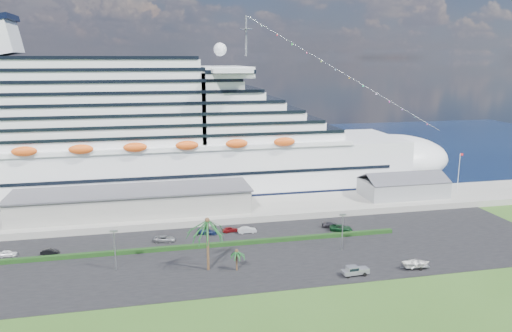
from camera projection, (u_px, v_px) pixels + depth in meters
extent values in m
plane|color=#2F531B|center=(262.00, 274.00, 97.91)|extent=(420.00, 420.00, 0.00)
cube|color=black|center=(250.00, 253.00, 108.39)|extent=(140.00, 38.00, 0.12)
cube|color=gray|center=(228.00, 210.00, 135.87)|extent=(240.00, 20.00, 1.80)
cube|color=black|center=(195.00, 153.00, 221.91)|extent=(420.00, 160.00, 0.02)
cube|color=silver|center=(151.00, 169.00, 153.02)|extent=(160.00, 30.00, 16.00)
ellipsoid|color=silver|center=(390.00, 158.00, 169.98)|extent=(40.00, 30.00, 16.00)
cube|color=black|center=(152.00, 191.00, 154.46)|extent=(164.00, 30.60, 2.40)
cube|color=silver|center=(106.00, 99.00, 145.88)|extent=(128.00, 26.00, 24.80)
cube|color=silver|center=(223.00, 72.00, 151.61)|extent=(14.00, 38.00, 3.20)
cylinder|color=gray|center=(246.00, 36.00, 150.89)|extent=(0.70, 0.70, 12.00)
ellipsoid|color=#EA5416|center=(135.00, 147.00, 135.01)|extent=(90.00, 2.40, 2.60)
ellipsoid|color=#EA5416|center=(136.00, 131.00, 165.16)|extent=(90.00, 2.40, 2.60)
cube|color=black|center=(151.00, 167.00, 152.85)|extent=(144.00, 30.40, 0.90)
cube|color=gray|center=(133.00, 202.00, 129.74)|extent=(60.00, 14.00, 6.00)
cube|color=#4C4C54|center=(133.00, 190.00, 129.08)|extent=(61.00, 15.00, 0.40)
cube|color=gray|center=(403.00, 188.00, 146.20)|extent=(24.00, 12.00, 4.80)
cube|color=#4C4C54|center=(409.00, 178.00, 142.58)|extent=(24.00, 6.31, 2.74)
cube|color=#4C4C54|center=(399.00, 174.00, 148.30)|extent=(24.00, 6.31, 2.74)
cylinder|color=silver|center=(459.00, 173.00, 149.26)|extent=(0.16, 0.16, 12.00)
cube|color=red|center=(462.00, 154.00, 148.17)|extent=(1.00, 0.04, 0.70)
cube|color=black|center=(210.00, 245.00, 111.35)|extent=(88.00, 1.10, 0.90)
cylinder|color=gray|center=(115.00, 251.00, 98.72)|extent=(0.24, 0.24, 8.00)
cube|color=gray|center=(114.00, 231.00, 97.85)|extent=(1.60, 0.35, 0.35)
cylinder|color=gray|center=(342.00, 233.00, 108.91)|extent=(0.24, 0.24, 8.00)
cube|color=gray|center=(343.00, 215.00, 108.04)|extent=(1.60, 0.35, 0.35)
cylinder|color=#47301E|center=(208.00, 245.00, 98.49)|extent=(0.54, 0.54, 10.50)
sphere|color=#47301E|center=(207.00, 220.00, 97.37)|extent=(0.98, 0.98, 0.98)
cylinder|color=#47301E|center=(237.00, 261.00, 98.89)|extent=(0.35, 0.35, 4.20)
sphere|color=#47301E|center=(237.00, 251.00, 98.45)|extent=(0.73, 0.73, 0.73)
imported|color=white|center=(8.00, 254.00, 106.00)|extent=(3.93, 1.75, 1.31)
imported|color=black|center=(50.00, 252.00, 107.06)|extent=(3.91, 1.89, 1.24)
imported|color=gray|center=(165.00, 239.00, 114.52)|extent=(5.26, 3.18, 1.37)
imported|color=#132044|center=(208.00, 232.00, 119.36)|extent=(4.94, 3.33, 1.33)
imported|color=maroon|center=(230.00, 229.00, 120.88)|extent=(3.94, 1.92, 1.30)
imported|color=silver|center=(247.00, 230.00, 120.27)|extent=(4.50, 1.58, 1.48)
imported|color=black|center=(341.00, 228.00, 121.56)|extent=(6.07, 4.57, 1.53)
imported|color=black|center=(331.00, 225.00, 124.24)|extent=(4.89, 2.82, 1.33)
cylinder|color=black|center=(348.00, 276.00, 95.65)|extent=(0.79, 0.31, 0.77)
cylinder|color=black|center=(345.00, 272.00, 97.40)|extent=(0.79, 0.31, 0.77)
cylinder|color=black|center=(365.00, 275.00, 96.37)|extent=(0.79, 0.31, 0.77)
cylinder|color=black|center=(361.00, 271.00, 98.12)|extent=(0.79, 0.31, 0.77)
cube|color=#9EA0A5|center=(355.00, 272.00, 96.84)|extent=(5.32, 2.21, 0.68)
cube|color=#9EA0A5|center=(362.00, 269.00, 97.06)|extent=(2.42, 2.01, 0.53)
cube|color=#9EA0A5|center=(352.00, 269.00, 96.56)|extent=(2.22, 1.95, 0.92)
cube|color=black|center=(352.00, 268.00, 96.54)|extent=(2.03, 1.99, 0.53)
cube|color=#9EA0A5|center=(345.00, 272.00, 96.33)|extent=(0.97, 1.88, 0.34)
cube|color=gray|center=(416.00, 266.00, 99.81)|extent=(5.16, 2.27, 0.13)
cylinder|color=gray|center=(406.00, 267.00, 99.32)|extent=(2.40, 0.29, 0.09)
cylinder|color=black|center=(421.00, 269.00, 99.02)|extent=(0.72, 0.30, 0.70)
cylinder|color=black|center=(416.00, 265.00, 100.89)|extent=(0.72, 0.30, 0.70)
imported|color=white|center=(416.00, 263.00, 99.67)|extent=(5.84, 4.40, 1.15)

